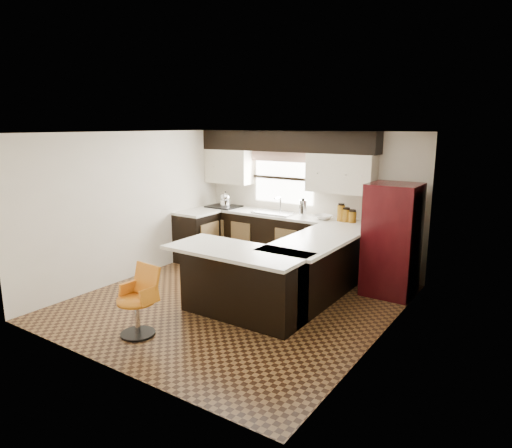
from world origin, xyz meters
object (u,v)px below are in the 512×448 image
Objects in this scene: peninsula_return at (242,284)px; peninsula_long at (312,272)px; refrigerator at (392,240)px; bar_chair at (136,302)px.

peninsula_long is at bearing 61.70° from peninsula_return.
peninsula_return is (-0.53, -0.97, 0.00)m from peninsula_long.
refrigerator reaches higher than bar_chair.
refrigerator reaches higher than peninsula_long.
refrigerator is at bearing 55.06° from peninsula_return.
bar_chair is at bearing -124.06° from refrigerator.
refrigerator is 1.96× the size of bar_chair.
peninsula_long is 1.18× the size of peninsula_return.
refrigerator is (0.82, 0.95, 0.39)m from peninsula_long.
peninsula_return is at bearing -118.30° from peninsula_long.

